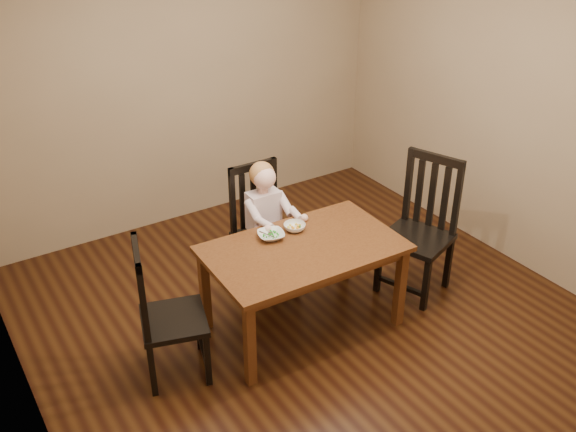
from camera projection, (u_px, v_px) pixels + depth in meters
room at (308, 155)px, 4.34m from camera, size 4.01×4.01×2.71m
dining_table at (303, 256)px, 4.59m from camera, size 1.42×0.88×0.70m
chair_child at (262, 229)px, 5.19m from camera, size 0.45×0.43×1.02m
chair_left at (165, 314)px, 4.20m from camera, size 0.53×0.54×1.02m
chair_right at (421, 229)px, 5.08m from camera, size 0.61×0.62×1.13m
toddler at (265, 215)px, 5.07m from camera, size 0.35×0.43×0.59m
bowl_peas at (271, 235)px, 4.65m from camera, size 0.24×0.24×0.05m
bowl_veg at (295, 227)px, 4.75m from camera, size 0.21×0.21×0.05m
fork at (268, 236)px, 4.60m from camera, size 0.10×0.10×0.05m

